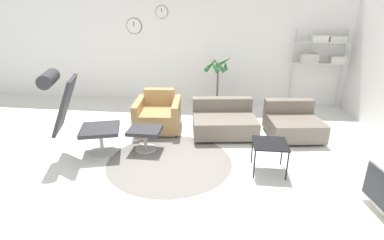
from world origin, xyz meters
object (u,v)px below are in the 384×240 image
at_px(couch_low, 224,122).
at_px(armchair_red, 158,115).
at_px(shelf_unit, 322,52).
at_px(ottoman, 145,134).
at_px(potted_plant, 217,90).
at_px(side_table, 270,146).
at_px(lounge_chair, 73,108).
at_px(couch_second, 293,124).

bearing_deg(couch_low, armchair_red, -11.07).
relative_size(armchair_red, shelf_unit, 0.53).
xyz_separation_m(ottoman, armchair_red, (0.02, 0.89, -0.01)).
distance_m(couch_low, potted_plant, 1.33).
distance_m(couch_low, side_table, 1.46).
bearing_deg(side_table, armchair_red, 144.89).
relative_size(lounge_chair, ottoman, 2.62).
relative_size(lounge_chair, couch_low, 1.09).
xyz_separation_m(lounge_chair, potted_plant, (2.10, 2.42, -0.32)).
height_order(ottoman, couch_second, couch_second).
relative_size(couch_low, couch_second, 1.22).
height_order(armchair_red, couch_low, armchair_red).
bearing_deg(lounge_chair, armchair_red, 122.78).
bearing_deg(potted_plant, side_table, -71.94).
relative_size(side_table, shelf_unit, 0.27).
bearing_deg(armchair_red, potted_plant, -136.40).
distance_m(lounge_chair, side_table, 2.97).
height_order(armchair_red, potted_plant, potted_plant).
bearing_deg(lounge_chair, couch_low, 99.69).
xyz_separation_m(ottoman, side_table, (1.94, -0.46, 0.12)).
xyz_separation_m(lounge_chair, armchair_red, (1.02, 1.20, -0.52)).
distance_m(lounge_chair, shelf_unit, 5.21).
height_order(ottoman, armchair_red, armchair_red).
bearing_deg(ottoman, couch_low, 33.20).
xyz_separation_m(side_table, shelf_unit, (1.40, 3.01, 0.88)).
xyz_separation_m(ottoman, couch_second, (2.51, 0.86, -0.06)).
bearing_deg(couch_low, lounge_chair, 18.38).
xyz_separation_m(ottoman, shelf_unit, (3.33, 2.55, 1.00)).
distance_m(lounge_chair, armchair_red, 1.65).
bearing_deg(couch_low, potted_plant, -90.56).
xyz_separation_m(armchair_red, side_table, (1.92, -1.35, 0.13)).
xyz_separation_m(ottoman, potted_plant, (1.09, 2.12, 0.18)).
height_order(ottoman, side_table, side_table).
bearing_deg(ottoman, potted_plant, 62.70).
height_order(couch_second, shelf_unit, shelf_unit).
relative_size(armchair_red, side_table, 1.94).
xyz_separation_m(lounge_chair, side_table, (2.94, -0.15, -0.39)).
bearing_deg(shelf_unit, potted_plant, -169.04).
relative_size(couch_second, shelf_unit, 0.59).
xyz_separation_m(couch_low, shelf_unit, (2.06, 1.72, 1.06)).
height_order(lounge_chair, armchair_red, lounge_chair).
height_order(couch_low, couch_second, same).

